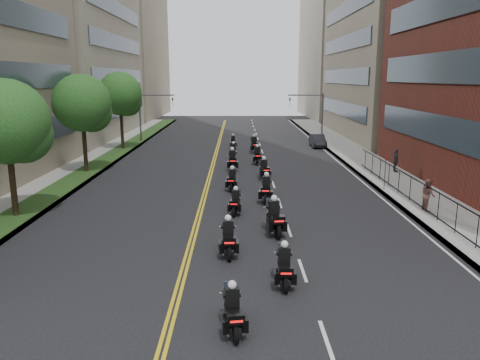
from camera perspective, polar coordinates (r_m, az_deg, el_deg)
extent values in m
plane|color=black|center=(14.20, -3.05, -19.01)|extent=(160.00, 160.00, 0.00)
cube|color=gray|center=(39.49, 16.36, 1.23)|extent=(4.00, 90.00, 0.15)
cube|color=gray|center=(39.87, -18.85, 1.17)|extent=(4.00, 90.00, 0.15)
cube|color=#1A3B15|center=(39.61, -17.76, 1.31)|extent=(2.00, 90.00, 0.04)
cube|color=#333F4C|center=(32.24, 24.10, 4.40)|extent=(0.12, 25.80, 1.80)
cube|color=#333F4C|center=(32.00, 24.74, 11.50)|extent=(0.12, 25.80, 1.80)
cube|color=#333F4C|center=(32.26, 25.41, 18.59)|extent=(0.12, 25.80, 1.80)
cube|color=gray|center=(64.07, 19.69, 18.56)|extent=(15.00, 28.00, 30.00)
cube|color=#333F4C|center=(61.68, 12.23, 8.53)|extent=(0.12, 24.08, 1.80)
cube|color=#333F4C|center=(61.56, 12.40, 12.24)|extent=(0.12, 24.08, 1.80)
cube|color=#333F4C|center=(61.69, 12.58, 15.96)|extent=(0.12, 24.08, 1.80)
cube|color=#333F4C|center=(62.09, 12.76, 19.64)|extent=(0.12, 24.08, 1.80)
cube|color=gray|center=(92.65, 13.13, 15.59)|extent=(15.00, 28.00, 26.00)
cube|color=#333F4C|center=(32.78, -26.87, 4.26)|extent=(0.12, 25.80, 1.80)
cube|color=#333F4C|center=(61.97, -14.15, 8.45)|extent=(0.12, 24.08, 1.80)
cube|color=#333F4C|center=(61.85, -14.34, 12.15)|extent=(0.12, 24.08, 1.80)
cube|color=#333F4C|center=(61.98, -14.55, 15.84)|extent=(0.12, 24.08, 1.80)
cube|color=#333F4C|center=(62.37, -14.76, 19.51)|extent=(0.12, 24.08, 1.80)
cube|color=gray|center=(93.07, -15.01, 15.48)|extent=(16.00, 28.00, 26.00)
cube|color=black|center=(26.87, 22.33, -0.99)|extent=(0.05, 28.00, 0.05)
cube|color=black|center=(27.18, 22.10, -3.65)|extent=(0.05, 28.00, 0.05)
cylinder|color=#322316|center=(27.31, -26.05, 0.63)|extent=(0.32, 0.32, 4.83)
sphere|color=#1B521C|center=(26.94, -26.61, 6.39)|extent=(4.40, 4.40, 4.40)
sphere|color=#1B521C|center=(27.11, -24.96, 5.10)|extent=(3.08, 3.08, 3.08)
cylinder|color=#322316|center=(38.30, -18.43, 4.53)|extent=(0.32, 0.32, 5.11)
sphere|color=#1B521C|center=(38.04, -18.73, 8.88)|extent=(4.40, 4.40, 4.40)
sphere|color=#1B521C|center=(38.28, -17.61, 7.88)|extent=(3.08, 3.08, 3.08)
cylinder|color=#322316|center=(49.76, -14.23, 6.63)|extent=(0.32, 0.32, 5.39)
sphere|color=#1B521C|center=(49.56, -14.42, 10.17)|extent=(4.40, 4.40, 4.40)
sphere|color=#1B521C|center=(49.84, -13.59, 9.34)|extent=(3.08, 3.08, 3.08)
cylinder|color=#3F3F44|center=(55.19, 10.01, 7.46)|extent=(0.18, 0.18, 5.60)
cylinder|color=#3F3F44|center=(54.71, 8.02, 10.22)|extent=(4.00, 0.14, 0.14)
imported|color=black|center=(54.51, 6.09, 9.42)|extent=(0.16, 0.20, 1.00)
cylinder|color=#3F3F44|center=(55.43, -12.07, 7.40)|extent=(0.18, 0.18, 5.60)
cylinder|color=#3F3F44|center=(54.90, -10.11, 10.15)|extent=(4.00, 0.14, 0.14)
imported|color=black|center=(54.67, -8.20, 9.37)|extent=(0.16, 0.20, 1.00)
cylinder|color=black|center=(13.94, -0.52, -18.14)|extent=(0.21, 0.64, 0.63)
cylinder|color=black|center=(15.22, -1.27, -15.34)|extent=(0.21, 0.64, 0.63)
cube|color=black|center=(14.45, -0.92, -15.78)|extent=(0.55, 1.28, 0.37)
cube|color=silver|center=(14.59, -0.94, -16.43)|extent=(0.41, 0.55, 0.28)
cube|color=black|center=(13.70, -0.53, -16.41)|extent=(0.53, 0.45, 0.29)
cube|color=red|center=(13.55, -0.42, -16.87)|extent=(0.37, 0.08, 0.06)
cube|color=black|center=(14.28, -0.95, -14.07)|extent=(0.44, 0.31, 0.57)
sphere|color=silver|center=(14.12, -0.96, -12.65)|extent=(0.27, 0.27, 0.27)
cylinder|color=black|center=(16.81, 5.58, -12.52)|extent=(0.15, 0.66, 0.66)
cylinder|color=black|center=(18.22, 5.21, -10.46)|extent=(0.15, 0.66, 0.66)
cube|color=black|center=(17.40, 5.40, -10.63)|extent=(0.44, 1.32, 0.39)
cube|color=silver|center=(17.54, 5.38, -11.24)|extent=(0.38, 0.54, 0.29)
cube|color=black|center=(16.60, 5.61, -10.94)|extent=(0.52, 0.42, 0.31)
cube|color=red|center=(16.42, 5.67, -11.28)|extent=(0.39, 0.04, 0.07)
cube|color=black|center=(17.27, 5.43, -9.08)|extent=(0.43, 0.28, 0.60)
sphere|color=silver|center=(17.13, 5.45, -7.80)|extent=(0.28, 0.28, 0.28)
cylinder|color=black|center=(19.41, -1.33, -8.88)|extent=(0.19, 0.70, 0.70)
cylinder|color=black|center=(20.95, -1.55, -7.26)|extent=(0.19, 0.70, 0.70)
cube|color=black|center=(20.08, -1.44, -7.27)|extent=(0.52, 1.41, 0.41)
cube|color=silver|center=(20.21, -1.45, -7.85)|extent=(0.42, 0.59, 0.31)
cube|color=black|center=(19.23, -1.33, -7.40)|extent=(0.56, 0.46, 0.33)
cube|color=red|center=(19.03, -1.30, -7.68)|extent=(0.41, 0.06, 0.07)
cube|color=black|center=(19.96, -1.46, -5.84)|extent=(0.47, 0.31, 0.63)
sphere|color=silver|center=(19.84, -1.47, -4.65)|extent=(0.30, 0.30, 0.30)
cylinder|color=black|center=(21.98, 4.65, -6.25)|extent=(0.26, 0.77, 0.76)
cylinder|color=black|center=(23.64, 3.70, -4.88)|extent=(0.26, 0.77, 0.76)
cube|color=black|center=(22.71, 4.17, -4.78)|extent=(0.67, 1.56, 0.45)
cube|color=silver|center=(22.84, 4.13, -5.36)|extent=(0.50, 0.67, 0.34)
cube|color=black|center=(21.80, 4.68, -4.80)|extent=(0.64, 0.54, 0.36)
cube|color=red|center=(21.58, 4.82, -5.04)|extent=(0.45, 0.09, 0.08)
cube|color=black|center=(22.60, 4.17, -3.39)|extent=(0.53, 0.38, 0.69)
sphere|color=silver|center=(22.49, 4.18, -2.23)|extent=(0.32, 0.32, 0.32)
cylinder|color=black|center=(25.30, -0.72, -3.85)|extent=(0.20, 0.63, 0.62)
cylinder|color=black|center=(26.69, -0.35, -2.98)|extent=(0.20, 0.63, 0.62)
cube|color=black|center=(25.93, -0.53, -2.86)|extent=(0.52, 1.27, 0.36)
cube|color=silver|center=(26.03, -0.51, -3.28)|extent=(0.40, 0.54, 0.27)
cube|color=black|center=(25.17, -0.72, -2.81)|extent=(0.51, 0.43, 0.29)
cube|color=red|center=(24.99, -0.77, -2.97)|extent=(0.37, 0.07, 0.06)
cube|color=black|center=(25.86, -0.52, -1.86)|extent=(0.43, 0.30, 0.57)
sphere|color=silver|center=(25.77, -0.52, -1.03)|extent=(0.26, 0.26, 0.26)
cylinder|color=black|center=(27.70, 3.13, -2.30)|extent=(0.23, 0.74, 0.73)
cylinder|color=black|center=(29.36, 3.30, -1.45)|extent=(0.23, 0.74, 0.73)
cube|color=black|center=(28.46, 3.22, -1.28)|extent=(0.61, 1.49, 0.43)
cube|color=silver|center=(28.57, 3.22, -1.74)|extent=(0.47, 0.63, 0.32)
cube|color=black|center=(27.56, 3.14, -1.18)|extent=(0.61, 0.51, 0.34)
cube|color=red|center=(27.35, 3.12, -1.33)|extent=(0.43, 0.08, 0.08)
cube|color=black|center=(28.39, 3.24, -0.20)|extent=(0.50, 0.35, 0.67)
sphere|color=silver|center=(28.30, 3.26, 0.70)|extent=(0.31, 0.31, 0.31)
cylinder|color=black|center=(30.68, -1.10, -0.90)|extent=(0.19, 0.66, 0.65)
cylinder|color=black|center=(32.17, -0.82, -0.27)|extent=(0.19, 0.66, 0.65)
cube|color=black|center=(31.37, -0.96, -0.10)|extent=(0.52, 1.33, 0.38)
cube|color=silver|center=(31.46, -0.95, -0.48)|extent=(0.41, 0.56, 0.29)
cube|color=black|center=(30.57, -1.10, 0.01)|extent=(0.53, 0.45, 0.31)
cube|color=red|center=(30.38, -1.14, -0.11)|extent=(0.39, 0.06, 0.07)
cube|color=black|center=(31.31, -0.95, 0.78)|extent=(0.45, 0.31, 0.60)
sphere|color=silver|center=(31.24, -0.95, 1.51)|extent=(0.28, 0.28, 0.28)
cylinder|color=black|center=(34.03, 3.16, 0.44)|extent=(0.22, 0.69, 0.68)
cylinder|color=black|center=(35.57, 2.69, 0.97)|extent=(0.22, 0.69, 0.68)
cube|color=black|center=(34.75, 2.93, 1.16)|extent=(0.58, 1.39, 0.40)
cube|color=silver|center=(34.84, 2.91, 0.81)|extent=(0.44, 0.59, 0.30)
cube|color=black|center=(33.93, 3.17, 1.30)|extent=(0.57, 0.48, 0.32)
cube|color=red|center=(33.73, 3.23, 1.20)|extent=(0.40, 0.08, 0.07)
cube|color=black|center=(34.70, 2.92, 1.99)|extent=(0.47, 0.33, 0.62)
sphere|color=silver|center=(34.64, 2.92, 2.68)|extent=(0.29, 0.29, 0.29)
cylinder|color=black|center=(37.18, -0.89, 1.54)|extent=(0.19, 0.77, 0.76)
cylinder|color=black|center=(38.94, -0.98, 2.04)|extent=(0.19, 0.77, 0.76)
cube|color=black|center=(38.00, -0.94, 2.26)|extent=(0.53, 1.53, 0.45)
cube|color=silver|center=(38.10, -0.94, 1.90)|extent=(0.45, 0.63, 0.34)
cube|color=black|center=(37.07, -0.89, 2.43)|extent=(0.60, 0.49, 0.36)
cube|color=red|center=(36.85, -0.88, 2.33)|extent=(0.45, 0.05, 0.08)
cube|color=black|center=(37.96, -0.95, 3.11)|extent=(0.51, 0.33, 0.69)
sphere|color=silver|center=(37.90, -0.95, 3.81)|extent=(0.32, 0.32, 0.32)
cylinder|color=black|center=(40.08, 2.17, 2.28)|extent=(0.15, 0.69, 0.69)
cylinder|color=black|center=(41.68, 2.06, 2.68)|extent=(0.15, 0.69, 0.69)
cube|color=black|center=(40.83, 2.12, 2.88)|extent=(0.44, 1.38, 0.41)
cube|color=silver|center=(40.92, 2.11, 2.57)|extent=(0.39, 0.56, 0.31)
cube|color=black|center=(39.99, 2.18, 3.03)|extent=(0.53, 0.43, 0.33)
cube|color=red|center=(39.78, 2.19, 2.95)|extent=(0.41, 0.03, 0.07)
cube|color=black|center=(40.80, 2.12, 3.59)|extent=(0.45, 0.29, 0.63)
sphere|color=silver|center=(40.74, 2.13, 4.19)|extent=(0.29, 0.29, 0.29)
cylinder|color=black|center=(43.18, -0.88, 2.98)|extent=(0.17, 0.63, 0.62)
cylinder|color=black|center=(44.62, -0.74, 3.29)|extent=(0.17, 0.63, 0.62)
cube|color=black|center=(43.86, -0.81, 3.47)|extent=(0.47, 1.26, 0.37)
cube|color=silver|center=(43.94, -0.80, 3.20)|extent=(0.38, 0.52, 0.27)
cube|color=black|center=(43.11, -0.88, 3.60)|extent=(0.50, 0.42, 0.29)
cube|color=red|center=(42.92, -0.90, 3.54)|extent=(0.37, 0.05, 0.06)
cube|color=black|center=(43.84, -0.81, 4.06)|extent=(0.42, 0.28, 0.57)
sphere|color=silver|center=(43.79, -0.81, 4.56)|extent=(0.26, 0.26, 0.26)
cylinder|color=black|center=(46.25, 1.88, 3.68)|extent=(0.24, 0.76, 0.74)
cylinder|color=black|center=(47.96, 1.55, 4.00)|extent=(0.24, 0.76, 0.74)
cube|color=black|center=(47.06, 1.71, 4.21)|extent=(0.63, 1.52, 0.44)
cube|color=silver|center=(47.15, 1.70, 3.92)|extent=(0.48, 0.65, 0.33)
cube|color=black|center=(46.17, 1.88, 4.38)|extent=(0.62, 0.52, 0.35)
cube|color=red|center=(45.95, 1.93, 4.31)|extent=(0.44, 0.08, 0.08)
cube|color=black|center=(47.04, 1.71, 4.88)|extent=(0.51, 0.36, 0.68)
sphere|color=silver|center=(46.99, 1.71, 5.43)|extent=(0.32, 0.32, 0.32)
cylinder|color=black|center=(49.36, -0.82, 4.17)|extent=(0.15, 0.62, 0.61)
cylinder|color=black|center=(50.79, -0.86, 4.40)|extent=(0.15, 0.62, 0.61)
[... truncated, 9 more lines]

